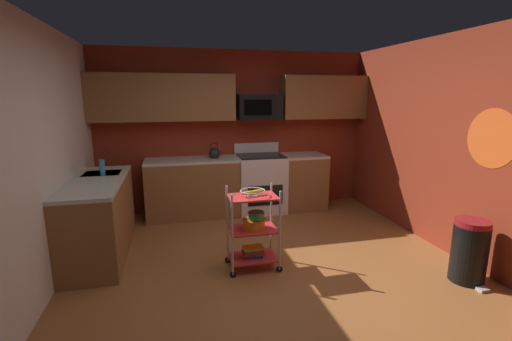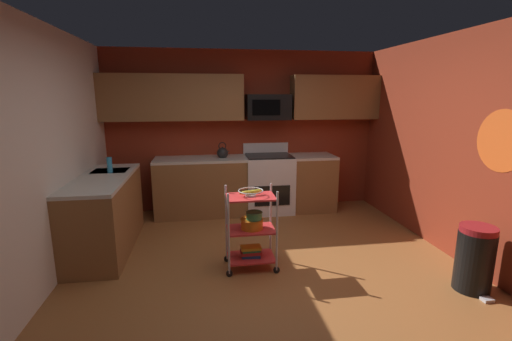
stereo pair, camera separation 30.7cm
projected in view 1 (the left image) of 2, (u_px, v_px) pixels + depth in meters
The scene contains 17 objects.
floor at pixel (275, 275), 3.79m from camera, with size 4.40×4.80×0.04m, color #995B2D.
wall_back at pixel (235, 131), 5.82m from camera, with size 4.52×0.06×2.60m, color maroon.
wall_left at pixel (27, 165), 3.01m from camera, with size 0.06×4.80×2.60m, color silver.
wall_right at pixel (463, 148), 4.01m from camera, with size 0.06×4.80×2.60m, color maroon.
wall_flower_decal at pixel (492, 139), 3.61m from camera, with size 0.62×0.62×0.00m, color #E5591E.
counter_run at pixel (197, 194), 5.13m from camera, with size 3.65×2.26×0.92m.
oven_range at pixel (260, 183), 5.77m from camera, with size 0.76×0.65×1.10m.
upper_cabinets at pixel (231, 98), 5.50m from camera, with size 4.40×0.33×0.70m.
microwave at pixel (259, 107), 5.61m from camera, with size 0.70×0.39×0.40m.
rolling_cart at pixel (253, 229), 3.83m from camera, with size 0.58×0.37×0.91m.
fruit_bowl at pixel (253, 192), 3.74m from camera, with size 0.27×0.27×0.07m.
mixing_bowl_large at pixel (254, 223), 3.82m from camera, with size 0.25×0.25×0.11m.
mixing_bowl_small at pixel (256, 215), 3.79m from camera, with size 0.18×0.18×0.08m.
book_stack at pixel (253, 252), 3.89m from camera, with size 0.23×0.15×0.12m.
kettle at pixel (214, 153), 5.49m from camera, with size 0.21×0.18×0.26m.
dish_soap_bottle at pixel (102, 167), 4.31m from camera, with size 0.06×0.06×0.20m, color #2D8CBF.
trash_can at pixel (469, 251), 3.58m from camera, with size 0.34×0.42×0.66m.
Camera 1 is at (-0.99, -3.33, 1.89)m, focal length 24.62 mm.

